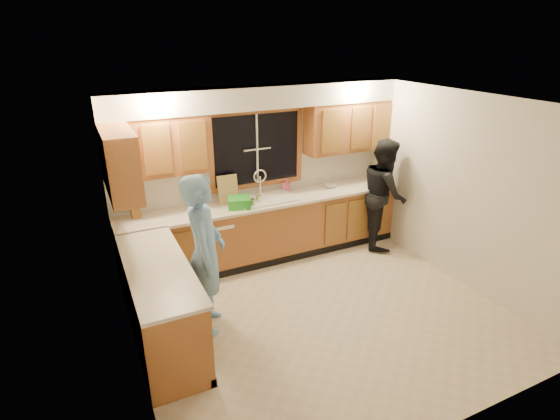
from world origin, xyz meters
The scene contains 26 objects.
floor centered at (0.00, 0.00, 0.00)m, with size 4.20×4.20×0.00m, color beige.
ceiling centered at (0.00, 0.00, 2.50)m, with size 4.20×4.20×0.00m, color white.
wall_back centered at (0.00, 1.90, 1.25)m, with size 4.20×4.20×0.00m, color silver.
wall_left centered at (-2.10, 0.00, 1.25)m, with size 3.80×3.80×0.00m, color silver.
wall_right centered at (2.10, 0.00, 1.25)m, with size 3.80×3.80×0.00m, color silver.
base_cabinets_back centered at (0.00, 1.60, 0.44)m, with size 4.20×0.60×0.88m, color #A86230.
base_cabinets_left centered at (-1.80, 0.35, 0.44)m, with size 0.60×1.90×0.88m, color #A86230.
countertop_back centered at (0.00, 1.58, 0.90)m, with size 4.20×0.63×0.04m, color silver.
countertop_left centered at (-1.79, 0.35, 0.90)m, with size 0.63×1.90×0.04m, color silver.
upper_cabinets_left centered at (-1.43, 1.73, 1.83)m, with size 1.35×0.33×0.75m, color #A86230.
upper_cabinets_right centered at (1.43, 1.73, 1.83)m, with size 1.35×0.33×0.75m, color #A86230.
upper_cabinets_return centered at (-1.94, 1.12, 1.83)m, with size 0.33×0.90×0.75m, color #A86230.
soffit centered at (0.00, 1.72, 2.35)m, with size 4.20×0.35×0.30m, color white.
window_frame centered at (0.00, 1.89, 1.60)m, with size 1.44×0.03×1.14m.
sink centered at (0.00, 1.60, 0.86)m, with size 0.86×0.52×0.57m.
dishwasher centered at (-0.85, 1.59, 0.41)m, with size 0.60×0.56×0.82m, color white.
stove centered at (-1.80, -0.22, 0.45)m, with size 0.58×0.75×0.90m, color white.
man centered at (-1.27, 0.37, 0.92)m, with size 0.67×0.44×1.83m, color #6D9DCF.
woman centered at (1.82, 1.22, 0.85)m, with size 0.83×0.65×1.71m, color black.
knife_block centered at (-1.78, 1.74, 1.02)m, with size 0.11×0.09×0.21m, color #9C672B.
cutting_board centered at (-0.50, 1.77, 1.11)m, with size 0.29×0.02×0.39m, color tan.
dish_crate centered at (-0.44, 1.50, 0.99)m, with size 0.30×0.28×0.14m, color #279025.
soap_bottle centered at (0.43, 1.80, 1.02)m, with size 0.09×0.09×0.20m, color #D35071.
bowl centered at (1.13, 1.68, 0.94)m, with size 0.19×0.19×0.05m, color silver.
can_left centered at (-0.26, 1.44, 0.98)m, with size 0.06×0.06×0.11m, color beige.
can_right centered at (-0.15, 1.51, 0.98)m, with size 0.07×0.07×0.13m, color beige.
Camera 1 is at (-2.34, -3.77, 3.17)m, focal length 28.00 mm.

